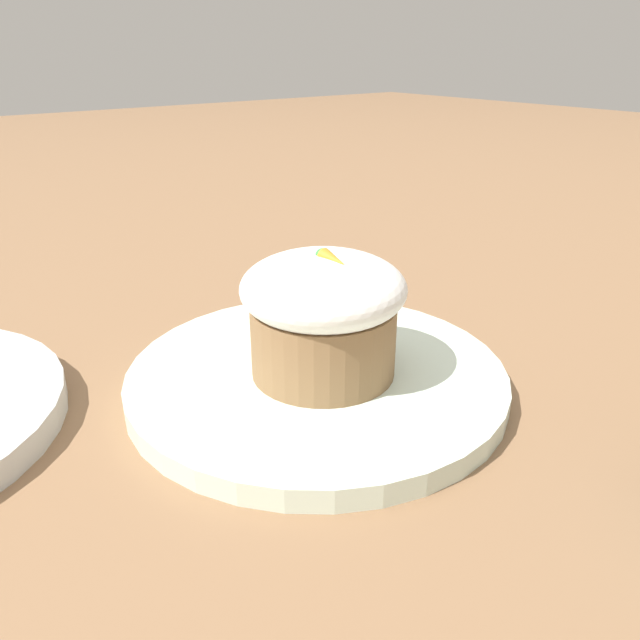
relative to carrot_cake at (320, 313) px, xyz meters
The scene contains 4 objects.
ground_plane 0.06m from the carrot_cake, 159.11° to the left, with size 4.00×4.00×0.00m, color #846042.
dessert_plate 0.05m from the carrot_cake, 159.11° to the left, with size 0.26×0.26×0.02m.
carrot_cake is the anchor object (origin of this frame).
spoon 0.05m from the carrot_cake, 117.32° to the left, with size 0.11×0.10×0.01m.
Camera 1 is at (0.30, -0.23, 0.22)m, focal length 35.00 mm.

